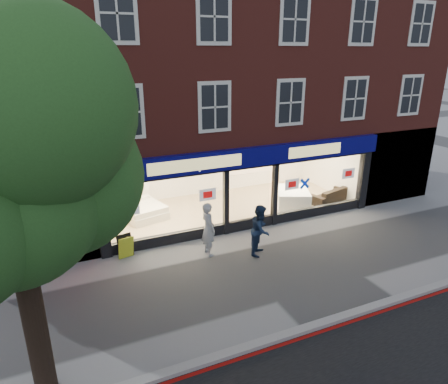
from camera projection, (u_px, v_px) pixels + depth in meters
ground at (293, 264)px, 13.06m from camera, size 120.00×120.00×0.00m
kerb_line at (360, 319)px, 10.39m from camera, size 60.00×0.10×0.01m
kerb_stone at (355, 313)px, 10.54m from camera, size 60.00×0.25×0.12m
showroom_floor at (227, 208)px, 17.55m from camera, size 11.00×4.50×0.10m
building at (210, 48)px, 16.77m from camera, size 19.00×8.26×10.30m
display_bed at (141, 209)px, 16.51m from camera, size 1.97×2.23×1.08m
bedside_table at (110, 225)px, 15.10m from camera, size 0.55×0.55×0.55m
mattress_stack at (292, 197)px, 17.72m from camera, size 1.98×2.17×0.69m
sofa at (330, 194)px, 18.17m from camera, size 2.25×1.34×0.62m
a_board at (126, 247)px, 13.36m from camera, size 0.58×0.43×0.81m
pedestrian_grey at (208, 229)px, 13.41m from camera, size 0.51×0.72×1.87m
pedestrian_blue at (261, 230)px, 13.47m from camera, size 1.08×1.08×1.77m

